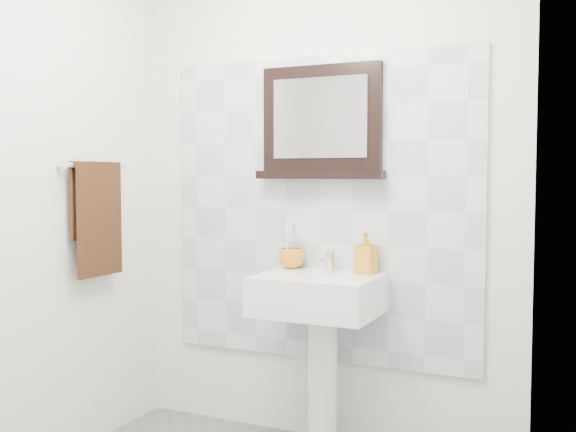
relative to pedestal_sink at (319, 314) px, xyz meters
The scene contains 10 objects.
back_wall 0.62m from the pedestal_sink, 110.85° to the left, with size 2.00×0.01×2.50m, color silver.
right_wall 1.39m from the pedestal_sink, 43.71° to the right, with size 0.01×2.20×2.50m, color silver.
splashback 0.53m from the pedestal_sink, 111.91° to the left, with size 1.60×0.02×1.50m, color silver.
pedestal_sink is the anchor object (origin of this frame).
toothbrush_cup 0.34m from the pedestal_sink, 146.13° to the left, with size 0.13×0.13×0.10m, color orange.
toothbrushes 0.39m from the pedestal_sink, 146.22° to the left, with size 0.05×0.04×0.21m.
soap_dispenser 0.36m from the pedestal_sink, 36.97° to the left, with size 0.09×0.09×0.19m, color #CE6018.
framed_mirror 0.91m from the pedestal_sink, 109.81° to the left, with size 0.65×0.11×0.55m.
towel_bar 1.28m from the pedestal_sink, 162.97° to the right, with size 0.07×0.40×0.03m.
hand_towel 1.18m from the pedestal_sink, 162.86° to the right, with size 0.06×0.30×0.55m.
Camera 1 is at (1.26, -1.98, 1.32)m, focal length 42.00 mm.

